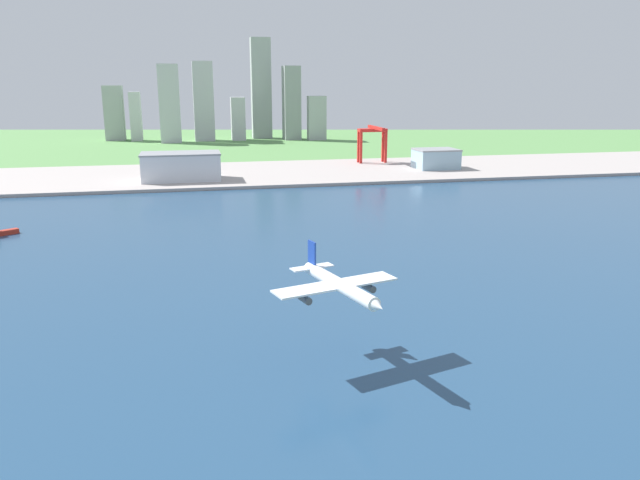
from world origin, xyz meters
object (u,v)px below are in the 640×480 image
(airplane_landing, at_px, (339,285))
(port_crane_red, at_px, (373,136))
(warehouse_annex, at_px, (436,159))
(warehouse_main, at_px, (181,166))

(airplane_landing, relative_size, port_crane_red, 0.89)
(warehouse_annex, bearing_deg, warehouse_main, -174.64)
(airplane_landing, xyz_separation_m, port_crane_red, (129.59, 393.80, 5.17))
(airplane_landing, bearing_deg, warehouse_annex, 63.60)
(port_crane_red, bearing_deg, warehouse_annex, -49.14)
(warehouse_main, xyz_separation_m, warehouse_annex, (213.75, 20.07, -1.98))
(warehouse_main, relative_size, warehouse_annex, 1.66)
(airplane_landing, height_order, warehouse_main, airplane_landing)
(airplane_landing, relative_size, warehouse_main, 0.66)
(warehouse_main, bearing_deg, warehouse_annex, 5.36)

